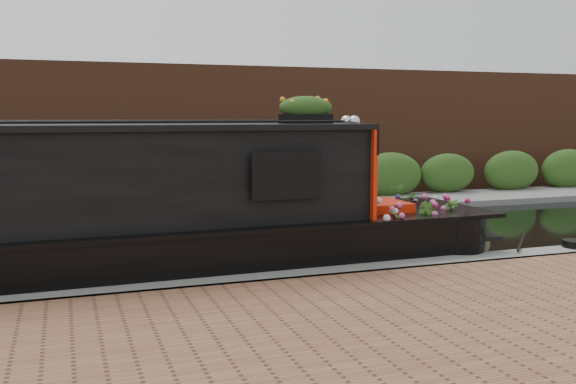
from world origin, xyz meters
name	(u,v)px	position (x,y,z in m)	size (l,w,h in m)	color
ground	(206,248)	(0.00, 0.00, 0.00)	(80.00, 80.00, 0.00)	black
near_bank_coping	(255,293)	(0.00, -3.30, 0.00)	(40.00, 0.60, 0.50)	slate
far_bank_path	(171,216)	(0.00, 4.20, 0.00)	(40.00, 2.40, 0.34)	slate
far_hedge	(165,211)	(0.00, 5.10, 0.00)	(40.00, 1.10, 2.80)	#2D511B
far_brick_wall	(155,201)	(0.00, 7.20, 0.00)	(40.00, 1.00, 8.00)	brown
narrowboat	(69,225)	(-2.47, -2.01, 0.92)	(13.23, 2.57, 3.09)	black
rope_fender	(476,243)	(4.65, -2.01, 0.18)	(0.35, 0.35, 0.40)	olive
coiled_mooring_rope	(575,244)	(5.83, -3.20, 0.31)	(0.43, 0.43, 0.12)	black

